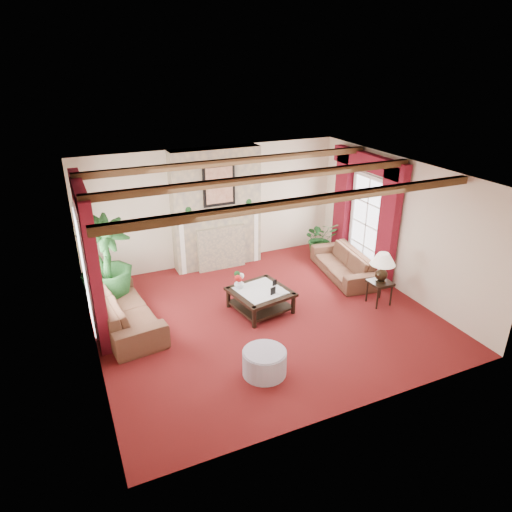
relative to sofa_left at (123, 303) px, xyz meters
name	(u,v)px	position (x,y,z in m)	size (l,w,h in m)	color
floor	(264,316)	(2.44, -0.77, -0.45)	(6.00, 6.00, 0.00)	#510E0F
ceiling	(266,175)	(2.44, -0.77, 2.25)	(6.00, 6.00, 0.00)	white
back_wall	(214,206)	(2.44, 1.98, 0.90)	(6.00, 0.02, 2.70)	beige
left_wall	(86,282)	(-0.56, -0.77, 0.90)	(0.02, 5.50, 2.70)	beige
right_wall	(400,226)	(5.44, -0.77, 0.90)	(0.02, 5.50, 2.70)	beige
ceiling_beams	(266,178)	(2.44, -0.77, 2.19)	(6.00, 3.00, 0.12)	#382412
fireplace	(214,148)	(2.44, 1.78, 2.25)	(2.00, 0.52, 2.70)	tan
french_door_left	(75,213)	(-0.53, 0.23, 1.68)	(0.10, 1.10, 2.16)	white
french_door_right	(372,177)	(5.41, 0.23, 1.68)	(0.10, 1.10, 2.16)	white
curtains_left	(78,188)	(-0.42, 0.23, 2.10)	(0.20, 2.40, 2.55)	#540B15
curtains_right	(370,157)	(5.30, 0.23, 2.10)	(0.20, 2.40, 2.55)	#540B15
sofa_left	(123,303)	(0.00, 0.00, 0.00)	(0.93, 2.35, 0.89)	#3B1016
sofa_right	(343,260)	(4.76, 0.10, -0.07)	(0.84, 1.99, 0.76)	#3B1016
potted_palm	(108,281)	(-0.12, 0.91, 0.05)	(1.41, 1.96, 0.99)	black
small_plant	(320,242)	(4.87, 1.24, -0.10)	(0.96, 1.03, 0.69)	black
coffee_table	(260,300)	(2.46, -0.54, -0.24)	(1.02, 1.02, 0.42)	black
side_table	(379,292)	(4.69, -1.25, -0.21)	(0.41, 0.41, 0.48)	black
ottoman	(264,363)	(1.72, -2.29, -0.25)	(0.68, 0.68, 0.40)	#9796AA
table_lamp	(382,267)	(4.69, -1.25, 0.34)	(0.48, 0.48, 0.61)	black
flower_vase	(239,283)	(2.14, -0.27, 0.07)	(0.26, 0.26, 0.19)	silver
book	(277,287)	(2.69, -0.75, 0.11)	(0.20, 0.03, 0.27)	black
photo_frame_a	(273,291)	(2.61, -0.78, 0.05)	(0.12, 0.02, 0.15)	black
photo_frame_b	(275,283)	(2.79, -0.47, 0.04)	(0.10, 0.02, 0.13)	black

